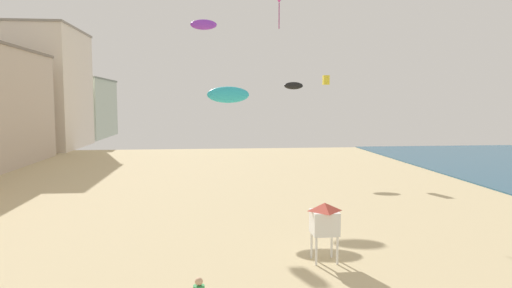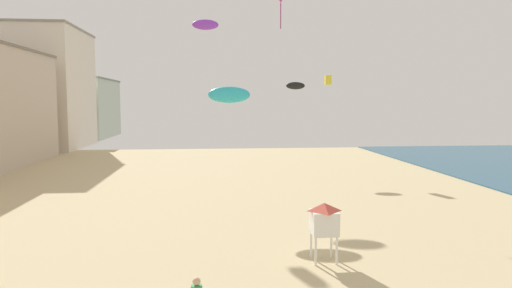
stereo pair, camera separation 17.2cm
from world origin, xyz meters
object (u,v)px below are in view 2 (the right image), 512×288
(kite_yellow_box, at_px, (328,80))
(kite_purple_parafoil, at_px, (205,25))
(lifeguard_stand, at_px, (324,219))
(kite_cyan_parafoil, at_px, (229,95))
(kite_black_parafoil, at_px, (295,86))

(kite_yellow_box, height_order, kite_purple_parafoil, kite_purple_parafoil)
(kite_yellow_box, bearing_deg, lifeguard_stand, -104.51)
(kite_cyan_parafoil, bearing_deg, lifeguard_stand, -73.78)
(lifeguard_stand, distance_m, kite_purple_parafoil, 27.43)
(kite_black_parafoil, bearing_deg, lifeguard_stand, -97.70)
(kite_purple_parafoil, bearing_deg, lifeguard_stand, -77.64)
(kite_black_parafoil, bearing_deg, kite_purple_parafoil, -162.27)
(kite_yellow_box, relative_size, kite_cyan_parafoil, 0.33)
(kite_purple_parafoil, xyz_separation_m, kite_black_parafoil, (8.92, 2.85, -5.41))
(kite_cyan_parafoil, distance_m, kite_black_parafoil, 16.39)
(lifeguard_stand, relative_size, kite_black_parafoil, 1.33)
(kite_yellow_box, height_order, kite_black_parafoil, kite_yellow_box)
(kite_black_parafoil, bearing_deg, kite_yellow_box, -2.09)
(kite_purple_parafoil, bearing_deg, kite_cyan_parafoil, -81.77)
(kite_purple_parafoil, distance_m, kite_black_parafoil, 10.82)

